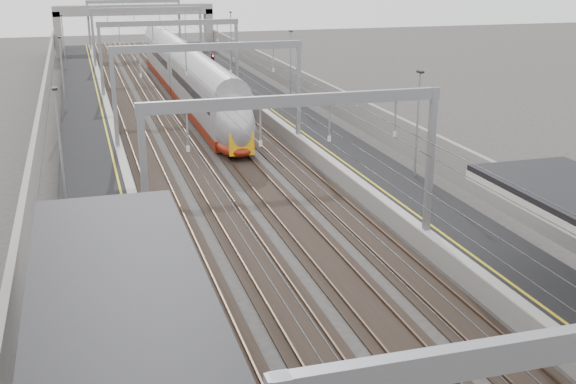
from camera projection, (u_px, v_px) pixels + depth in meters
platform_left at (91, 145)px, 50.53m from camera, size 4.00×120.00×1.00m
platform_right at (308, 130)px, 54.82m from camera, size 4.00×120.00×1.00m
tracks at (204, 143)px, 52.81m from camera, size 11.40×140.00×0.20m
overhead_line at (187, 49)px, 56.99m from camera, size 13.00×140.00×6.60m
overbridge at (134, 16)px, 101.44m from camera, size 22.00×2.20×6.90m
wall_left at (41, 132)px, 49.34m from camera, size 0.30×120.00×3.20m
wall_right at (348, 114)px, 55.34m from camera, size 0.30×120.00×3.20m
train at (188, 80)px, 67.85m from camera, size 2.67×48.73×4.23m
signal_green at (113, 76)px, 68.07m from camera, size 0.32×0.32×3.48m
signal_red_near at (202, 73)px, 70.13m from camera, size 0.32×0.32×3.48m
signal_red_far at (213, 64)px, 76.12m from camera, size 0.32×0.32×3.48m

